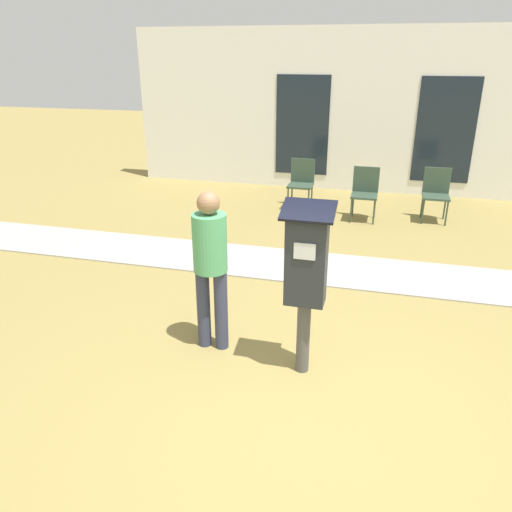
# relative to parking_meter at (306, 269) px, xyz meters

# --- Properties ---
(ground_plane) EXTENTS (40.00, 40.00, 0.00)m
(ground_plane) POSITION_rel_parking_meter_xyz_m (0.20, -0.56, -1.02)
(ground_plane) COLOR olive
(sidewalk) EXTENTS (12.00, 1.10, 0.02)m
(sidewalk) POSITION_rel_parking_meter_xyz_m (0.20, 2.35, -1.01)
(sidewalk) COLOR #A3A099
(sidewalk) RESTS_ON ground
(building_facade) EXTENTS (10.00, 0.26, 3.20)m
(building_facade) POSITION_rel_parking_meter_xyz_m (0.20, 6.73, 0.58)
(building_facade) COLOR white
(building_facade) RESTS_ON ground
(parking_meter) EXTENTS (0.44, 0.31, 1.59)m
(parking_meter) POSITION_rel_parking_meter_xyz_m (0.00, 0.00, 0.00)
(parking_meter) COLOR #4C4C4C
(parking_meter) RESTS_ON ground
(person_standing) EXTENTS (0.32, 0.32, 1.58)m
(person_standing) POSITION_rel_parking_meter_xyz_m (-0.93, 0.18, -0.09)
(person_standing) COLOR #333851
(person_standing) RESTS_ON ground
(outdoor_chair_left) EXTENTS (0.44, 0.44, 0.90)m
(outdoor_chair_left) POSITION_rel_parking_meter_xyz_m (-0.93, 5.13, -0.49)
(outdoor_chair_left) COLOR #334738
(outdoor_chair_left) RESTS_ON ground
(outdoor_chair_middle) EXTENTS (0.44, 0.44, 0.90)m
(outdoor_chair_middle) POSITION_rel_parking_meter_xyz_m (0.25, 4.72, -0.49)
(outdoor_chair_middle) COLOR #334738
(outdoor_chair_middle) RESTS_ON ground
(outdoor_chair_right) EXTENTS (0.44, 0.44, 0.90)m
(outdoor_chair_right) POSITION_rel_parking_meter_xyz_m (1.43, 4.97, -0.49)
(outdoor_chair_right) COLOR #334738
(outdoor_chair_right) RESTS_ON ground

